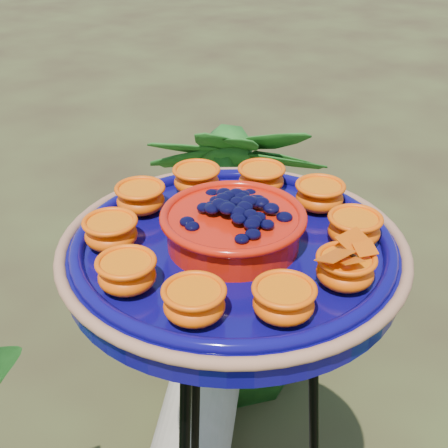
{
  "coord_description": "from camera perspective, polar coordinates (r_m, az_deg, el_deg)",
  "views": [
    {
      "loc": [
        -0.6,
        -0.43,
        1.49
      ],
      "look_at": [
        0.0,
        0.07,
        1.03
      ],
      "focal_mm": 50.0,
      "sensor_mm": 36.0,
      "label": 1
    }
  ],
  "objects": [
    {
      "name": "feeder_dish",
      "position": [
        0.9,
        0.84,
        -1.96
      ],
      "size": [
        0.63,
        0.63,
        0.11
      ],
      "rotation": [
        0.0,
        0.0,
        -0.39
      ],
      "color": "#0B0753",
      "rests_on": "tripod_stand"
    },
    {
      "name": "shrub_back_right",
      "position": [
        1.88,
        1.49,
        -2.75
      ],
      "size": [
        0.73,
        0.73,
        0.92
      ],
      "primitive_type": "imported",
      "rotation": [
        0.0,
        0.0,
        2.27
      ],
      "color": "#174B14",
      "rests_on": "ground"
    },
    {
      "name": "tripod_stand",
      "position": [
        1.19,
        0.68,
        -19.43
      ],
      "size": [
        0.45,
        0.45,
        0.96
      ],
      "rotation": [
        0.0,
        0.0,
        -0.39
      ],
      "color": "black",
      "rests_on": "ground"
    }
  ]
}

